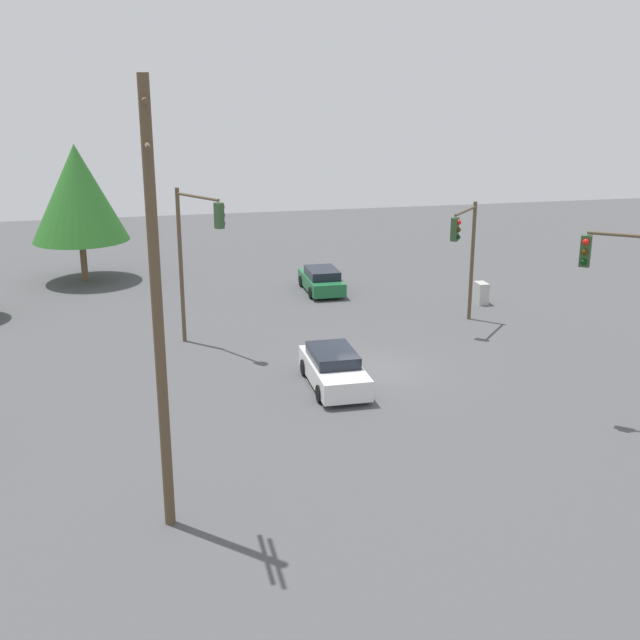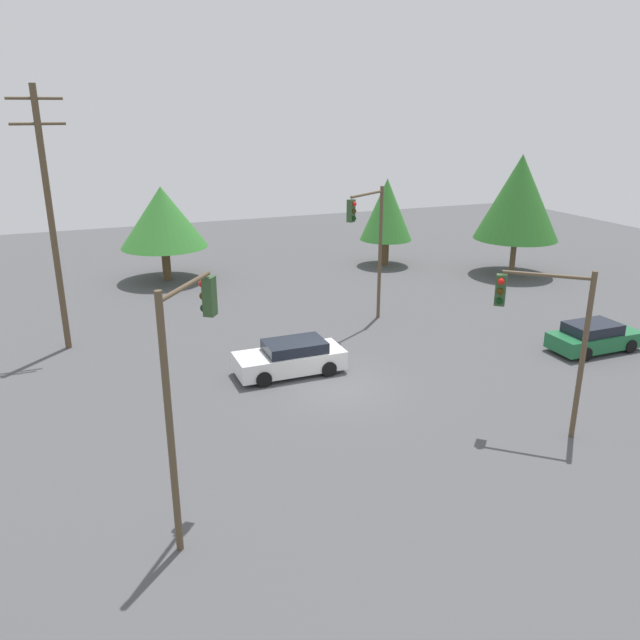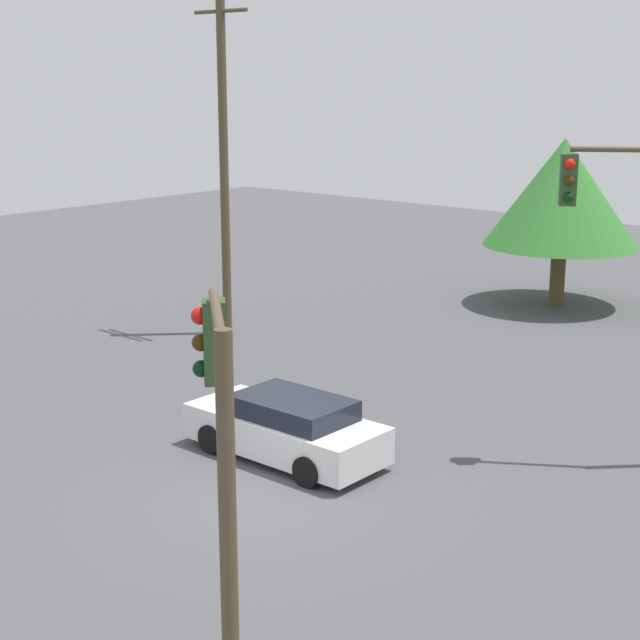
{
  "view_description": "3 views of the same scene",
  "coord_description": "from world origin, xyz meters",
  "px_view_note": "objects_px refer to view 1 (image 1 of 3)",
  "views": [
    {
      "loc": [
        29.27,
        -8.9,
        11.54
      ],
      "look_at": [
        -0.52,
        -2.11,
        2.17
      ],
      "focal_mm": 45.0,
      "sensor_mm": 36.0,
      "label": 1
    },
    {
      "loc": [
        9.01,
        20.98,
        10.62
      ],
      "look_at": [
        0.17,
        -1.16,
        2.49
      ],
      "focal_mm": 35.0,
      "sensor_mm": 36.0,
      "label": 2
    },
    {
      "loc": [
        -12.39,
        12.8,
        8.1
      ],
      "look_at": [
        1.52,
        -3.47,
        2.76
      ],
      "focal_mm": 55.0,
      "sensor_mm": 36.0,
      "label": 3
    }
  ],
  "objects_px": {
    "electrical_cabinet": "(481,293)",
    "traffic_signal_aux": "(632,297)",
    "sedan_green": "(322,280)",
    "traffic_signal_main": "(195,243)",
    "traffic_signal_cross": "(466,245)",
    "sedan_white": "(334,369)"
  },
  "relations": [
    {
      "from": "electrical_cabinet",
      "to": "traffic_signal_aux",
      "type": "bearing_deg",
      "value": -6.29
    },
    {
      "from": "electrical_cabinet",
      "to": "sedan_white",
      "type": "bearing_deg",
      "value": -47.1
    },
    {
      "from": "traffic_signal_cross",
      "to": "sedan_white",
      "type": "bearing_deg",
      "value": -10.13
    },
    {
      "from": "sedan_white",
      "to": "traffic_signal_main",
      "type": "xyz_separation_m",
      "value": [
        -5.87,
        -4.68,
        3.96
      ]
    },
    {
      "from": "sedan_white",
      "to": "traffic_signal_cross",
      "type": "relative_size",
      "value": 0.79
    },
    {
      "from": "traffic_signal_cross",
      "to": "traffic_signal_aux",
      "type": "distance_m",
      "value": 11.97
    },
    {
      "from": "sedan_green",
      "to": "traffic_signal_main",
      "type": "relative_size",
      "value": 0.61
    },
    {
      "from": "sedan_green",
      "to": "electrical_cabinet",
      "type": "bearing_deg",
      "value": -28.98
    },
    {
      "from": "sedan_green",
      "to": "traffic_signal_main",
      "type": "distance_m",
      "value": 11.55
    },
    {
      "from": "sedan_white",
      "to": "electrical_cabinet",
      "type": "height_order",
      "value": "sedan_white"
    },
    {
      "from": "traffic_signal_main",
      "to": "traffic_signal_cross",
      "type": "height_order",
      "value": "traffic_signal_main"
    },
    {
      "from": "traffic_signal_main",
      "to": "electrical_cabinet",
      "type": "height_order",
      "value": "traffic_signal_main"
    },
    {
      "from": "sedan_green",
      "to": "traffic_signal_aux",
      "type": "relative_size",
      "value": 0.62
    },
    {
      "from": "traffic_signal_cross",
      "to": "sedan_green",
      "type": "bearing_deg",
      "value": -104.34
    },
    {
      "from": "traffic_signal_main",
      "to": "electrical_cabinet",
      "type": "xyz_separation_m",
      "value": [
        -3.72,
        15.0,
        -4.08
      ]
    },
    {
      "from": "traffic_signal_aux",
      "to": "electrical_cabinet",
      "type": "xyz_separation_m",
      "value": [
        -15.28,
        1.68,
        -4.01
      ]
    },
    {
      "from": "traffic_signal_cross",
      "to": "electrical_cabinet",
      "type": "bearing_deg",
      "value": -174.96
    },
    {
      "from": "traffic_signal_aux",
      "to": "traffic_signal_main",
      "type": "bearing_deg",
      "value": -4.19
    },
    {
      "from": "sedan_green",
      "to": "electrical_cabinet",
      "type": "xyz_separation_m",
      "value": [
        4.22,
        7.63,
        -0.08
      ]
    },
    {
      "from": "traffic_signal_main",
      "to": "traffic_signal_aux",
      "type": "bearing_deg",
      "value": 16.44
    },
    {
      "from": "sedan_white",
      "to": "traffic_signal_aux",
      "type": "relative_size",
      "value": 0.67
    },
    {
      "from": "sedan_green",
      "to": "electrical_cabinet",
      "type": "height_order",
      "value": "sedan_green"
    }
  ]
}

